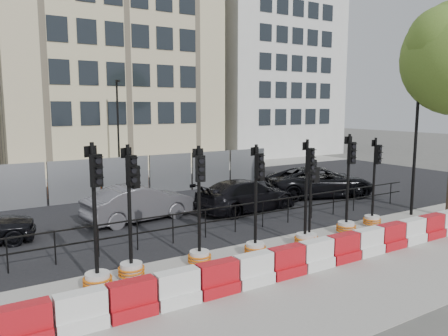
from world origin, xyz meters
TOP-DOWN VIEW (x-y plane):
  - ground at (0.00, 0.00)m, footprint 120.00×120.00m
  - sidewalk_near at (0.00, -3.00)m, footprint 40.00×6.00m
  - road at (0.00, 7.00)m, footprint 40.00×14.00m
  - sidewalk_far at (0.00, 16.00)m, footprint 40.00×4.00m
  - building_cream at (2.00, 21.99)m, footprint 15.00×10.06m
  - building_white at (17.00, 21.99)m, footprint 12.00×9.06m
  - kerb_railing at (0.00, 1.20)m, footprint 18.00×0.04m
  - heras_fencing at (-0.01, 9.80)m, footprint 14.33×1.72m
  - lamp_post_far at (0.50, 14.98)m, footprint 0.12×0.56m
  - lamp_post_near at (7.50, -0.52)m, footprint 0.12×0.56m
  - barrier_row at (-0.00, -2.80)m, footprint 15.70×0.50m
  - traffic_signal_a at (-5.47, -1.07)m, footprint 0.71×0.71m
  - traffic_signal_b at (-4.52, -0.82)m, footprint 0.68×0.68m
  - traffic_signal_c at (-2.58, -0.90)m, footprint 0.66×0.66m
  - traffic_signal_d at (-0.80, -1.11)m, footprint 0.65×0.65m
  - traffic_signal_e at (1.04, -1.24)m, footprint 0.67×0.67m
  - traffic_signal_f at (1.29, -1.17)m, footprint 0.59×0.59m
  - traffic_signal_g at (3.22, -0.95)m, footprint 0.69×0.69m
  - traffic_signal_h at (4.77, -0.78)m, footprint 0.65×0.65m
  - car_b at (-2.23, 4.52)m, footprint 2.61×4.67m
  - car_c at (2.17, 3.66)m, footprint 2.85×5.06m
  - car_d at (6.99, 4.19)m, footprint 5.85×6.85m

SIDE VIEW (x-z plane):
  - ground at x=0.00m, z-range 0.00..0.00m
  - sidewalk_near at x=0.00m, z-range 0.00..0.02m
  - sidewalk_far at x=0.00m, z-range 0.00..0.02m
  - road at x=0.00m, z-range 0.00..0.03m
  - barrier_row at x=0.00m, z-range -0.03..0.77m
  - car_c at x=2.17m, z-range 0.00..1.36m
  - traffic_signal_h at x=4.77m, z-range -0.96..2.32m
  - heras_fencing at x=-0.01m, z-range -0.32..1.68m
  - kerb_railing at x=0.00m, z-range 0.19..1.19m
  - traffic_signal_c at x=-2.58m, z-range -0.99..2.37m
  - traffic_signal_e at x=1.04m, z-range -1.00..2.41m
  - car_b at x=-2.23m, z-range 0.00..1.41m
  - traffic_signal_f at x=1.29m, z-range -0.78..2.21m
  - traffic_signal_g at x=3.22m, z-range -1.02..2.46m
  - car_d at x=6.99m, z-range 0.00..1.47m
  - traffic_signal_a at x=-5.47m, z-range -1.05..2.53m
  - traffic_signal_d at x=-0.80m, z-range -0.87..2.46m
  - traffic_signal_b at x=-4.52m, z-range -0.91..2.57m
  - lamp_post_far at x=0.50m, z-range 0.22..6.22m
  - lamp_post_near at x=7.50m, z-range 0.22..6.22m
  - building_white at x=17.00m, z-range 0.00..16.00m
  - building_cream at x=2.00m, z-range 0.00..18.00m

